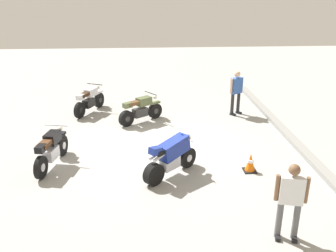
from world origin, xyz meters
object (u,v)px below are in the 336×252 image
object	(u,v)px
motorcycle_silver_cruiser	(89,100)
person_in_white_shirt	(291,197)
person_in_blue_shirt	(236,90)
motorcycle_blue_sportbike	(172,156)
motorcycle_black_cruiser	(51,150)
motorcycle_olive_vintage	(141,110)
traffic_cone	(250,163)

from	to	relation	value
motorcycle_silver_cruiser	person_in_white_shirt	world-z (taller)	person_in_white_shirt
person_in_white_shirt	person_in_blue_shirt	distance (m)	7.73
motorcycle_blue_sportbike	motorcycle_silver_cruiser	distance (m)	6.22
motorcycle_blue_sportbike	motorcycle_silver_cruiser	world-z (taller)	motorcycle_blue_sportbike
person_in_white_shirt	person_in_blue_shirt	xyz separation A→B (m)	(-7.69, 0.76, 0.05)
motorcycle_silver_cruiser	person_in_blue_shirt	xyz separation A→B (m)	(0.58, 5.88, 0.50)
motorcycle_black_cruiser	motorcycle_olive_vintage	bearing A→B (deg)	-25.21
person_in_blue_shirt	person_in_white_shirt	bearing A→B (deg)	-39.06
motorcycle_black_cruiser	motorcycle_blue_sportbike	bearing A→B (deg)	-91.67
person_in_blue_shirt	motorcycle_olive_vintage	bearing A→B (deg)	-113.36
motorcycle_blue_sportbike	person_in_blue_shirt	world-z (taller)	person_in_blue_shirt
motorcycle_black_cruiser	person_in_white_shirt	bearing A→B (deg)	-111.63
motorcycle_black_cruiser	motorcycle_olive_vintage	world-z (taller)	motorcycle_black_cruiser
motorcycle_blue_sportbike	motorcycle_black_cruiser	size ratio (longest dim) A/B	0.75
motorcycle_olive_vintage	traffic_cone	bearing A→B (deg)	-90.48
person_in_white_shirt	traffic_cone	xyz separation A→B (m)	(-2.89, 0.05, -0.71)
person_in_white_shirt	person_in_blue_shirt	world-z (taller)	person_in_blue_shirt
motorcycle_silver_cruiser	person_in_blue_shirt	world-z (taller)	person_in_blue_shirt
motorcycle_silver_cruiser	person_in_blue_shirt	size ratio (longest dim) A/B	1.10
motorcycle_olive_vintage	motorcycle_blue_sportbike	bearing A→B (deg)	-115.69
motorcycle_olive_vintage	person_in_white_shirt	world-z (taller)	person_in_white_shirt
motorcycle_black_cruiser	traffic_cone	size ratio (longest dim) A/B	3.91
motorcycle_olive_vintage	person_in_white_shirt	size ratio (longest dim) A/B	0.98
motorcycle_blue_sportbike	person_in_white_shirt	xyz separation A→B (m)	(2.80, 2.17, 0.37)
person_in_white_shirt	traffic_cone	size ratio (longest dim) A/B	3.19
person_in_white_shirt	motorcycle_silver_cruiser	bearing A→B (deg)	-135.03
motorcycle_olive_vintage	person_in_blue_shirt	size ratio (longest dim) A/B	0.93
motorcycle_black_cruiser	motorcycle_silver_cruiser	world-z (taller)	same
person_in_white_shirt	traffic_cone	bearing A→B (deg)	-167.73
traffic_cone	motorcycle_black_cruiser	bearing A→B (deg)	-96.85
motorcycle_silver_cruiser	motorcycle_olive_vintage	distance (m)	2.44
person_in_white_shirt	traffic_cone	world-z (taller)	person_in_white_shirt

